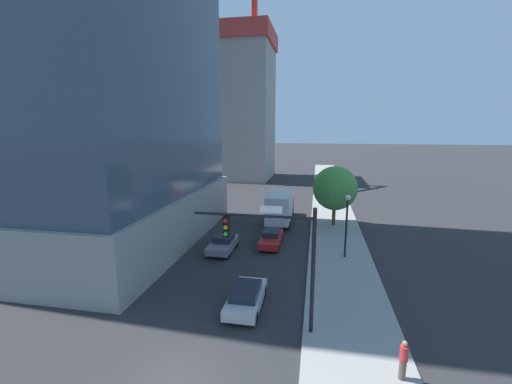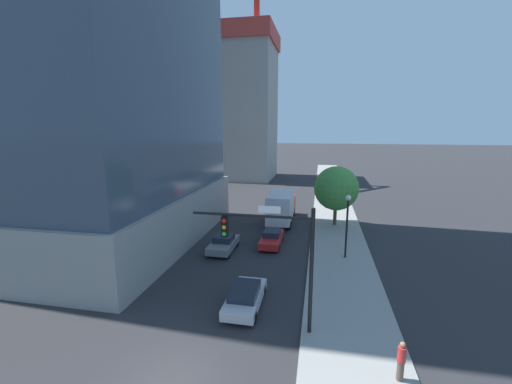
# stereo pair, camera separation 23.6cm
# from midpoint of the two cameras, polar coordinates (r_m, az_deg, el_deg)

# --- Properties ---
(ground_plane) EXTENTS (400.00, 400.00, 0.00)m
(ground_plane) POSITION_cam_midpoint_polar(r_m,az_deg,el_deg) (16.06, -13.83, -29.51)
(ground_plane) COLOR #28282B
(sidewalk) EXTENTS (4.98, 120.00, 0.15)m
(sidewalk) POSITION_cam_midpoint_polar(r_m,az_deg,el_deg) (32.64, 14.12, -7.53)
(sidewalk) COLOR gray
(sidewalk) RESTS_ON ground
(construction_building) EXTENTS (13.12, 21.32, 37.69)m
(construction_building) POSITION_cam_midpoint_polar(r_m,az_deg,el_deg) (67.82, -2.25, 15.74)
(construction_building) COLOR #9E9B93
(construction_building) RESTS_ON ground
(traffic_light_pole) EXTENTS (6.12, 0.48, 6.49)m
(traffic_light_pole) POSITION_cam_midpoint_polar(r_m,az_deg,el_deg) (16.46, 3.30, -9.21)
(traffic_light_pole) COLOR black
(traffic_light_pole) RESTS_ON sidewalk
(street_lamp) EXTENTS (0.44, 0.44, 5.07)m
(street_lamp) POSITION_cam_midpoint_polar(r_m,az_deg,el_deg) (26.73, 15.79, -4.07)
(street_lamp) COLOR black
(street_lamp) RESTS_ON sidewalk
(street_tree) EXTENTS (4.61, 4.61, 6.24)m
(street_tree) POSITION_cam_midpoint_polar(r_m,az_deg,el_deg) (35.29, 13.93, 0.61)
(street_tree) COLOR brown
(street_tree) RESTS_ON sidewalk
(car_gray) EXTENTS (1.86, 4.10, 1.38)m
(car_gray) POSITION_cam_midpoint_polar(r_m,az_deg,el_deg) (28.31, -5.41, -8.85)
(car_gray) COLOR slate
(car_gray) RESTS_ON ground
(car_red) EXTENTS (1.72, 4.46, 1.34)m
(car_red) POSITION_cam_midpoint_polar(r_m,az_deg,el_deg) (29.64, 2.99, -7.95)
(car_red) COLOR red
(car_red) RESTS_ON ground
(car_silver) EXTENTS (1.83, 4.32, 1.40)m
(car_silver) POSITION_cam_midpoint_polar(r_m,az_deg,el_deg) (20.06, -1.55, -17.65)
(car_silver) COLOR #B7B7BC
(car_silver) RESTS_ON ground
(box_truck) EXTENTS (2.44, 7.95, 3.46)m
(box_truck) POSITION_cam_midpoint_polar(r_m,az_deg,el_deg) (36.10, 4.62, -2.42)
(box_truck) COLOR #B21E1E
(box_truck) RESTS_ON ground
(pedestrian_red_shirt) EXTENTS (0.34, 0.34, 1.74)m
(pedestrian_red_shirt) POSITION_cam_midpoint_polar(r_m,az_deg,el_deg) (16.23, 24.29, -25.11)
(pedestrian_red_shirt) COLOR brown
(pedestrian_red_shirt) RESTS_ON sidewalk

